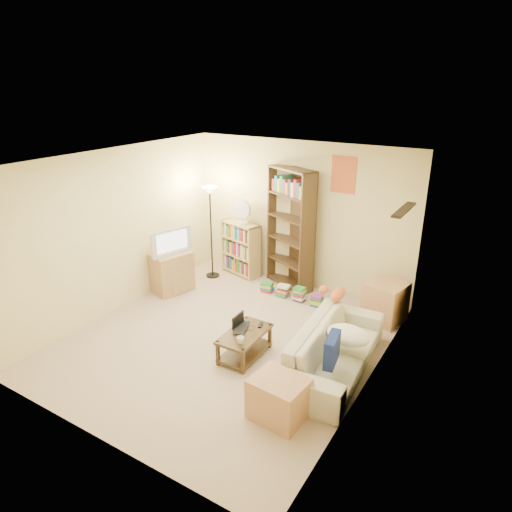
% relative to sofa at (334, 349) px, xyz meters
% --- Properties ---
extents(room, '(4.50, 4.54, 2.52)m').
position_rel_sofa_xyz_m(room, '(-1.55, -0.11, 1.33)').
color(room, '#C0A590').
rests_on(room, ground).
extents(sofa, '(2.12, 1.08, 0.59)m').
position_rel_sofa_xyz_m(sofa, '(0.00, 0.00, 0.00)').
color(sofa, beige).
rests_on(sofa, ground).
extents(navy_pillow, '(0.18, 0.40, 0.35)m').
position_rel_sofa_xyz_m(navy_pillow, '(0.13, -0.43, 0.27)').
color(navy_pillow, navy).
rests_on(navy_pillow, sofa).
extents(cream_blanket, '(0.54, 0.39, 0.23)m').
position_rel_sofa_xyz_m(cream_blanket, '(0.14, 0.06, 0.21)').
color(cream_blanket, white).
rests_on(cream_blanket, sofa).
extents(tabby_cat, '(0.46, 0.19, 0.16)m').
position_rel_sofa_xyz_m(tabby_cat, '(-0.32, 0.75, 0.37)').
color(tabby_cat, orange).
rests_on(tabby_cat, sofa).
extents(coffee_table, '(0.46, 0.80, 0.35)m').
position_rel_sofa_xyz_m(coffee_table, '(-1.11, -0.34, -0.08)').
color(coffee_table, '#422D19').
rests_on(coffee_table, ground).
extents(laptop, '(0.51, 0.45, 0.03)m').
position_rel_sofa_xyz_m(laptop, '(-1.14, -0.26, 0.07)').
color(laptop, black).
rests_on(laptop, coffee_table).
extents(laptop_screen, '(0.02, 0.26, 0.18)m').
position_rel_sofa_xyz_m(laptop_screen, '(-1.26, -0.26, 0.16)').
color(laptop_screen, white).
rests_on(laptop_screen, laptop).
extents(mug, '(0.17, 0.17, 0.09)m').
position_rel_sofa_xyz_m(mug, '(-1.01, -0.58, 0.10)').
color(mug, white).
rests_on(mug, coffee_table).
extents(tv_remote, '(0.09, 0.15, 0.02)m').
position_rel_sofa_xyz_m(tv_remote, '(-1.02, -0.07, 0.07)').
color(tv_remote, black).
rests_on(tv_remote, coffee_table).
extents(tv_stand, '(0.63, 0.75, 0.69)m').
position_rel_sofa_xyz_m(tv_stand, '(-3.25, 0.70, 0.05)').
color(tv_stand, tan).
rests_on(tv_stand, ground).
extents(television, '(0.81, 0.52, 0.44)m').
position_rel_sofa_xyz_m(television, '(-3.25, 0.70, 0.62)').
color(television, black).
rests_on(television, tv_stand).
extents(tall_bookshelf, '(0.98, 0.68, 2.07)m').
position_rel_sofa_xyz_m(tall_bookshelf, '(-1.63, 1.94, 0.80)').
color(tall_bookshelf, '#422F19').
rests_on(tall_bookshelf, ground).
extents(short_bookshelf, '(0.82, 0.50, 0.99)m').
position_rel_sofa_xyz_m(short_bookshelf, '(-2.64, 1.94, 0.20)').
color(short_bookshelf, tan).
rests_on(short_bookshelf, ground).
extents(desk_fan, '(0.35, 0.20, 0.46)m').
position_rel_sofa_xyz_m(desk_fan, '(-2.59, 1.89, 0.93)').
color(desk_fan, silver).
rests_on(desk_fan, short_bookshelf).
extents(floor_lamp, '(0.28, 0.28, 1.68)m').
position_rel_sofa_xyz_m(floor_lamp, '(-3.02, 1.55, 1.05)').
color(floor_lamp, black).
rests_on(floor_lamp, ground).
extents(side_table, '(0.64, 0.64, 0.61)m').
position_rel_sofa_xyz_m(side_table, '(0.17, 1.57, 0.01)').
color(side_table, tan).
rests_on(side_table, ground).
extents(end_cabinet, '(0.61, 0.52, 0.47)m').
position_rel_sofa_xyz_m(end_cabinet, '(-0.17, -1.12, -0.06)').
color(end_cabinet, '#B07C55').
rests_on(end_cabinet, ground).
extents(book_stacks, '(1.14, 0.19, 0.25)m').
position_rel_sofa_xyz_m(book_stacks, '(-1.34, 1.47, -0.19)').
color(book_stacks, red).
rests_on(book_stacks, ground).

